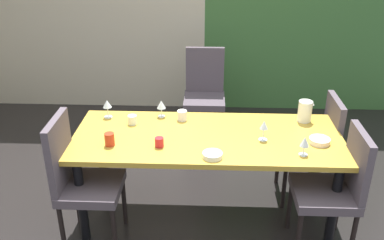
{
  "coord_description": "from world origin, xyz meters",
  "views": [
    {
      "loc": [
        0.21,
        -2.54,
        2.28
      ],
      "look_at": [
        0.08,
        0.45,
        0.85
      ],
      "focal_mm": 40.0,
      "sensor_mm": 36.0,
      "label": 1
    }
  ],
  "objects": [
    {
      "name": "back_panel_interior",
      "position": [
        -1.34,
        2.69,
        1.27
      ],
      "size": [
        2.98,
        0.1,
        2.53
      ],
      "primitive_type": "cube",
      "color": "beige",
      "rests_on": "ground_plane"
    },
    {
      "name": "garden_window_panel",
      "position": [
        1.49,
        2.69,
        1.27
      ],
      "size": [
        2.69,
        0.1,
        2.53
      ],
      "primitive_type": "cube",
      "color": "#3D6A34",
      "rests_on": "ground_plane"
    },
    {
      "name": "dining_table",
      "position": [
        0.2,
        0.38,
        0.67
      ],
      "size": [
        2.07,
        0.86,
        0.75
      ],
      "color": "gold",
      "rests_on": "ground_plane"
    },
    {
      "name": "chair_left_near",
      "position": [
        -0.73,
        0.05,
        0.57
      ],
      "size": [
        0.44,
        0.44,
        1.03
      ],
      "rotation": [
        0.0,
        0.0,
        -1.57
      ],
      "color": "#4F454D",
      "rests_on": "ground_plane"
    },
    {
      "name": "chair_right_near",
      "position": [
        1.13,
        0.05,
        0.55
      ],
      "size": [
        0.44,
        0.44,
        0.97
      ],
      "rotation": [
        0.0,
        0.0,
        1.57
      ],
      "color": "#4F454D",
      "rests_on": "ground_plane"
    },
    {
      "name": "chair_head_far",
      "position": [
        0.16,
        1.82,
        0.56
      ],
      "size": [
        0.44,
        0.45,
        1.01
      ],
      "rotation": [
        0.0,
        0.0,
        3.14
      ],
      "color": "#4F454D",
      "rests_on": "ground_plane"
    },
    {
      "name": "chair_right_far",
      "position": [
        1.13,
        0.71,
        0.54
      ],
      "size": [
        0.44,
        0.44,
        0.94
      ],
      "rotation": [
        0.0,
        0.0,
        1.57
      ],
      "color": "#4F454D",
      "rests_on": "ground_plane"
    },
    {
      "name": "wine_glass_corner",
      "position": [
        -0.63,
        0.68,
        0.87
      ],
      "size": [
        0.07,
        0.07,
        0.15
      ],
      "color": "silver",
      "rests_on": "dining_table"
    },
    {
      "name": "wine_glass_front",
      "position": [
        0.62,
        0.33,
        0.87
      ],
      "size": [
        0.07,
        0.07,
        0.16
      ],
      "color": "silver",
      "rests_on": "dining_table"
    },
    {
      "name": "wine_glass_near_shelf",
      "position": [
        0.88,
        0.11,
        0.85
      ],
      "size": [
        0.06,
        0.06,
        0.14
      ],
      "color": "silver",
      "rests_on": "dining_table"
    },
    {
      "name": "wine_glass_north",
      "position": [
        -0.19,
        0.71,
        0.86
      ],
      "size": [
        0.07,
        0.07,
        0.15
      ],
      "color": "silver",
      "rests_on": "dining_table"
    },
    {
      "name": "serving_bowl_center",
      "position": [
        0.24,
        0.05,
        0.77
      ],
      "size": [
        0.14,
        0.14,
        0.04
      ],
      "primitive_type": "cylinder",
      "color": "white",
      "rests_on": "dining_table"
    },
    {
      "name": "serving_bowl_south",
      "position": [
        1.04,
        0.29,
        0.77
      ],
      "size": [
        0.15,
        0.15,
        0.04
      ],
      "primitive_type": "cylinder",
      "color": "#F4DDC9",
      "rests_on": "dining_table"
    },
    {
      "name": "cup_near_window",
      "position": [
        -0.01,
        0.65,
        0.8
      ],
      "size": [
        0.08,
        0.08,
        0.08
      ],
      "primitive_type": "cylinder",
      "color": "silver",
      "rests_on": "dining_table"
    },
    {
      "name": "cup_east",
      "position": [
        -0.51,
        0.2,
        0.8
      ],
      "size": [
        0.07,
        0.07,
        0.1
      ],
      "primitive_type": "cylinder",
      "color": "red",
      "rests_on": "dining_table"
    },
    {
      "name": "cup_right",
      "position": [
        -0.41,
        0.56,
        0.79
      ],
      "size": [
        0.07,
        0.07,
        0.08
      ],
      "primitive_type": "cylinder",
      "color": "white",
      "rests_on": "dining_table"
    },
    {
      "name": "cup_rear",
      "position": [
        -0.15,
        0.19,
        0.79
      ],
      "size": [
        0.07,
        0.07,
        0.07
      ],
      "primitive_type": "cylinder",
      "color": "red",
      "rests_on": "dining_table"
    },
    {
      "name": "pitcher_left",
      "position": [
        1.0,
        0.68,
        0.84
      ],
      "size": [
        0.13,
        0.11,
        0.18
      ],
      "color": "white",
      "rests_on": "dining_table"
    }
  ]
}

